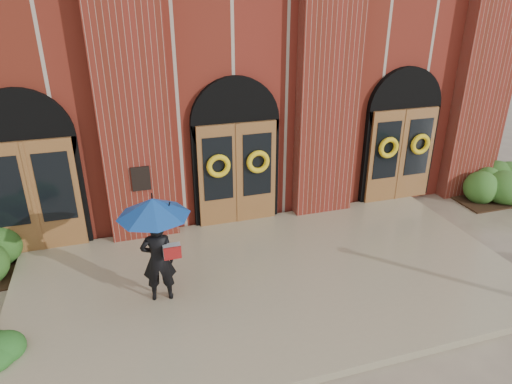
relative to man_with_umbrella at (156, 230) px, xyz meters
name	(u,v)px	position (x,y,z in m)	size (l,w,h in m)	color
ground	(274,287)	(2.19, -0.13, -1.58)	(90.00, 90.00, 0.00)	gray
landing	(272,280)	(2.19, 0.02, -1.51)	(10.00, 5.30, 0.15)	gray
church_building	(189,52)	(2.19, 8.66, 1.92)	(16.20, 12.53, 7.00)	maroon
man_with_umbrella	(156,230)	(0.00, 0.00, 0.00)	(1.42, 1.42, 2.05)	black
hedge_wall_right	(512,181)	(10.19, 2.07, -1.16)	(3.26, 1.30, 0.84)	#305F21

